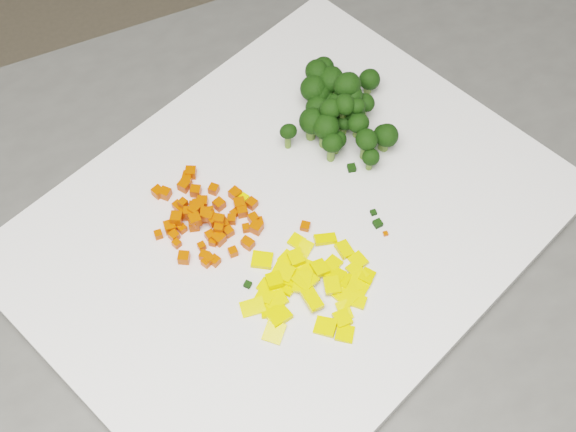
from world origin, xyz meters
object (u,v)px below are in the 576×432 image
object	(u,v)px
carrot_pile	(202,211)
pepper_pile	(302,279)
counter_block	(323,385)
broccoli_pile	(341,112)
cutting_board	(288,225)

from	to	relation	value
carrot_pile	pepper_pile	bearing A→B (deg)	-55.13
counter_block	carrot_pile	bearing A→B (deg)	163.88
pepper_pile	broccoli_pile	distance (m)	0.18
cutting_board	broccoli_pile	size ratio (longest dim) A/B	3.75
cutting_board	pepper_pile	size ratio (longest dim) A/B	3.88
cutting_board	carrot_pile	distance (m)	0.08
counter_block	carrot_pile	size ratio (longest dim) A/B	8.70
cutting_board	carrot_pile	bearing A→B (deg)	159.01
carrot_pile	broccoli_pile	distance (m)	0.17
pepper_pile	broccoli_pile	size ratio (longest dim) A/B	0.97
carrot_pile	cutting_board	bearing A→B (deg)	-20.99
carrot_pile	pepper_pile	distance (m)	0.11
counter_block	broccoli_pile	world-z (taller)	broccoli_pile
counter_block	broccoli_pile	size ratio (longest dim) A/B	7.25
counter_block	carrot_pile	xyz separation A→B (m)	(-0.12, 0.04, 0.48)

